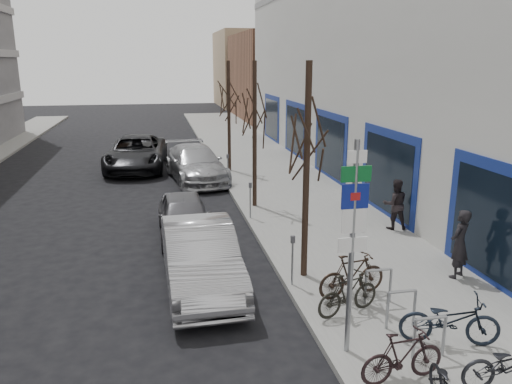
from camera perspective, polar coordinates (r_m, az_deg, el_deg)
name	(u,v)px	position (r m, az deg, el deg)	size (l,w,h in m)	color
ground	(221,372)	(9.67, -3.97, -19.85)	(120.00, 120.00, 0.00)	black
sidewalk_east	(303,204)	(19.48, 5.34, -1.43)	(5.00, 70.00, 0.15)	slate
commercial_building	(501,70)	(29.89, 26.18, 12.37)	(20.00, 32.00, 10.00)	#B7B7B2
brick_building_far	(299,77)	(49.91, 4.99, 13.00)	(12.00, 14.00, 8.00)	brown
tan_building_far	(270,69)	(64.55, 1.62, 13.88)	(13.00, 12.00, 9.00)	#937A5B
highway_sign_pole	(353,236)	(9.09, 10.98, -4.98)	(0.55, 0.10, 4.20)	gray
bike_rack	(401,305)	(10.87, 16.28, -12.24)	(0.66, 2.26, 0.83)	gray
tree_near	(308,121)	(12.02, 5.93, 8.08)	(1.80, 1.80, 5.50)	black
tree_mid	(255,100)	(18.30, -0.16, 10.43)	(1.80, 1.80, 5.50)	black
tree_far	(229,90)	(24.70, -3.16, 11.53)	(1.80, 1.80, 5.50)	black
meter_front	(293,255)	(12.22, 4.19, -7.24)	(0.10, 0.08, 1.27)	gray
meter_mid	(250,197)	(17.31, -0.65, -0.55)	(0.10, 0.08, 1.27)	gray
meter_back	(228,165)	(22.59, -3.26, 3.07)	(0.10, 0.08, 1.27)	gray
bike_near_right	(403,356)	(9.25, 16.42, -17.55)	(0.47, 1.59, 0.96)	black
bike_mid_curb	(450,316)	(10.56, 21.30, -13.09)	(0.58, 1.91, 1.17)	black
bike_mid_inner	(348,293)	(11.15, 10.49, -11.28)	(0.48, 1.60, 0.97)	black
bike_far_curb	(512,360)	(9.71, 27.24, -16.70)	(0.53, 1.74, 1.06)	black
bike_far_inner	(352,275)	(11.94, 10.93, -9.25)	(0.52, 1.76, 1.07)	black
parked_car_front	(200,256)	(12.50, -6.38, -7.33)	(1.70, 4.89, 1.61)	#ABACB0
parked_car_mid	(184,216)	(16.11, -8.20, -2.73)	(1.62, 4.03, 1.37)	#55545A
parked_car_back	(196,164)	(23.61, -6.91, 3.24)	(2.27, 5.59, 1.62)	#A0A1A5
lane_car	(136,153)	(26.69, -13.51, 4.37)	(2.86, 6.20, 1.72)	black
pedestrian_near	(459,244)	(13.57, 22.23, -5.51)	(0.65, 0.43, 1.78)	black
pedestrian_far	(395,204)	(16.79, 15.61, -1.32)	(0.62, 0.42, 1.69)	black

